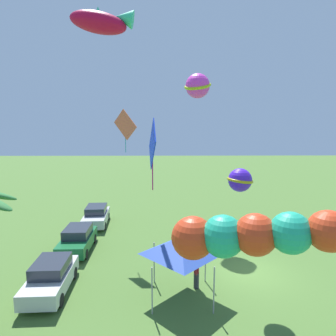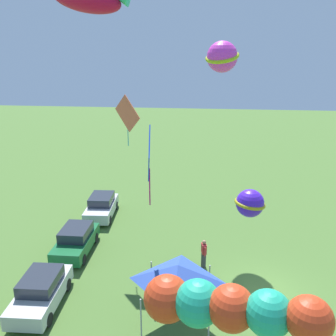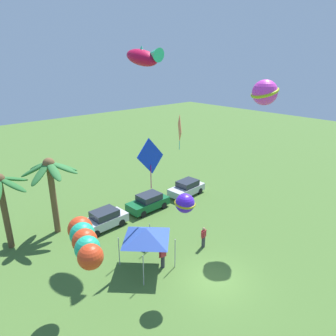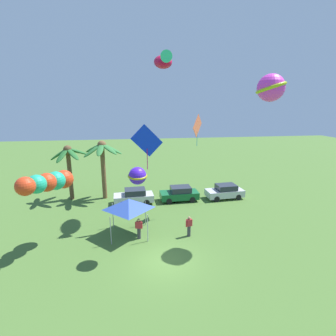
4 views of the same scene
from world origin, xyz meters
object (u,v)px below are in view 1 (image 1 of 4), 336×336
(spectator_0, at_px, (196,272))
(kite_ball_0, at_px, (240,180))
(spectator_1, at_px, (194,242))
(parked_car_0, at_px, (78,239))
(kite_diamond_4, at_px, (152,145))
(kite_ball_2, at_px, (198,86))
(kite_tube_1, at_px, (247,235))
(kite_diamond_5, at_px, (125,125))
(parked_car_1, at_px, (51,277))
(parked_car_2, at_px, (96,216))
(kite_fish_3, at_px, (102,22))
(festival_tent, at_px, (181,246))

(spectator_0, bearing_deg, kite_ball_0, -90.90)
(spectator_1, bearing_deg, parked_car_0, 84.40)
(kite_diamond_4, bearing_deg, parked_car_0, 53.93)
(spectator_0, distance_m, kite_ball_2, 13.36)
(kite_tube_1, bearing_deg, kite_diamond_5, 23.61)
(kite_diamond_4, bearing_deg, parked_car_1, 102.62)
(kite_ball_0, xyz_separation_m, kite_diamond_5, (5.35, 5.97, 2.50))
(parked_car_2, relative_size, kite_fish_3, 1.19)
(spectator_0, bearing_deg, spectator_1, -3.50)
(kite_diamond_5, bearing_deg, kite_diamond_4, -157.14)
(parked_car_1, height_order, spectator_0, spectator_0)
(parked_car_0, height_order, spectator_1, spectator_1)
(parked_car_1, height_order, festival_tent, festival_tent)
(parked_car_2, xyz_separation_m, kite_ball_0, (-9.37, -8.95, 4.64))
(parked_car_2, distance_m, kite_ball_2, 12.74)
(parked_car_1, xyz_separation_m, kite_diamond_5, (5.54, -2.97, 7.14))
(spectator_1, relative_size, kite_ball_2, 0.61)
(parked_car_0, distance_m, kite_diamond_5, 7.81)
(kite_ball_0, bearing_deg, spectator_1, 24.67)
(parked_car_2, relative_size, festival_tent, 1.40)
(parked_car_2, distance_m, spectator_0, 11.66)
(kite_ball_0, bearing_deg, parked_car_0, 63.58)
(parked_car_0, distance_m, parked_car_2, 4.88)
(kite_ball_0, height_order, kite_diamond_5, kite_diamond_5)
(kite_ball_2, bearing_deg, kite_ball_0, -173.24)
(spectator_1, distance_m, festival_tent, 4.83)
(kite_tube_1, xyz_separation_m, kite_fish_3, (8.09, 5.47, 8.23))
(parked_car_0, xyz_separation_m, kite_tube_1, (-10.05, -7.82, 4.14))
(kite_diamond_4, relative_size, kite_diamond_5, 1.30)
(spectator_0, relative_size, kite_tube_1, 0.35)
(kite_ball_0, distance_m, kite_diamond_5, 8.40)
(parked_car_2, relative_size, spectator_1, 2.52)
(parked_car_0, distance_m, kite_ball_0, 11.09)
(parked_car_1, bearing_deg, kite_ball_0, -88.77)
(kite_ball_0, bearing_deg, kite_fish_3, 69.27)
(parked_car_2, relative_size, kite_diamond_4, 1.13)
(spectator_0, distance_m, kite_diamond_4, 6.56)
(kite_ball_2, height_order, kite_fish_3, kite_fish_3)
(spectator_1, bearing_deg, parked_car_2, 52.20)
(spectator_0, height_order, kite_diamond_5, kite_diamond_5)
(festival_tent, xyz_separation_m, kite_tube_1, (-4.92, -1.54, 2.42))
(parked_car_0, height_order, spectator_0, spectator_0)
(parked_car_1, bearing_deg, spectator_0, -88.18)
(parked_car_2, xyz_separation_m, kite_diamond_4, (-8.47, -4.85, 6.20))
(kite_diamond_5, bearing_deg, parked_car_1, 151.77)
(parked_car_0, height_order, kite_diamond_4, kite_diamond_4)
(kite_tube_1, xyz_separation_m, kite_diamond_4, (6.47, 2.90, 2.06))
(parked_car_2, bearing_deg, spectator_0, -143.18)
(spectator_0, relative_size, kite_ball_2, 0.61)
(spectator_1, relative_size, kite_tube_1, 0.35)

